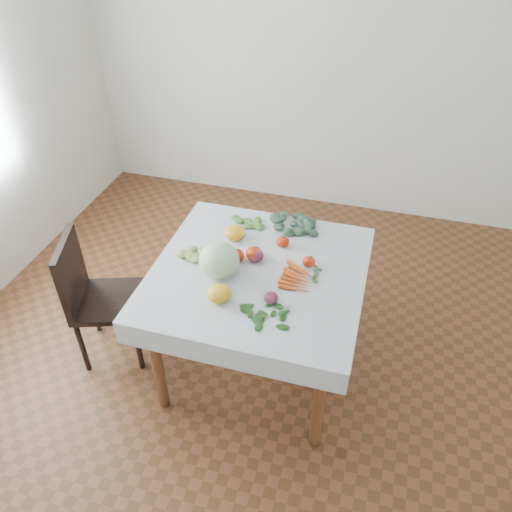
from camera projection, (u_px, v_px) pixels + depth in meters
The scene contains 19 objects.
ground at pixel (258, 363), 3.14m from camera, with size 4.00×4.00×0.00m, color brown.
back_wall at pixel (329, 50), 3.81m from camera, with size 4.00×0.04×2.70m, color white.
table at pixel (258, 285), 2.73m from camera, with size 1.00×1.00×0.75m.
tablecloth at pixel (258, 271), 2.67m from camera, with size 1.12×1.12×0.01m, color white.
chair at pixel (93, 292), 2.93m from camera, with size 0.49×0.49×0.85m.
cabbage at pixel (219, 260), 2.59m from camera, with size 0.21×0.21×0.19m, color beige.
tomato_a at pixel (283, 242), 2.82m from camera, with size 0.07×0.07×0.06m, color red.
tomato_b at pixel (254, 254), 2.72m from camera, with size 0.09×0.09×0.08m, color red.
tomato_c at pixel (237, 256), 2.71m from camera, with size 0.08×0.08×0.07m, color red.
tomato_d at pixel (309, 261), 2.68m from camera, with size 0.07×0.07×0.06m, color red.
heirloom_back at pixel (234, 233), 2.87m from camera, with size 0.12×0.12×0.08m, color yellow.
heirloom_front at pixel (219, 293), 2.46m from camera, with size 0.12×0.12×0.08m, color yellow.
onion_a at pixel (256, 255), 2.71m from camera, with size 0.09×0.09×0.07m, color #59192F.
onion_b at pixel (271, 298), 2.46m from camera, with size 0.07×0.07×0.06m, color #59192F.
tomatillo_cluster at pixel (192, 253), 2.75m from camera, with size 0.15×0.10×0.05m.
carrot_bunch at pixel (299, 279), 2.59m from camera, with size 0.18×0.24×0.03m.
kale_bunch at pixel (292, 225), 2.97m from camera, with size 0.27×0.26×0.04m.
basil_bunch at pixel (262, 317), 2.39m from camera, with size 0.23×0.20×0.01m.
dill_bunch at pixel (246, 221), 3.02m from camera, with size 0.20×0.19×0.02m.
Camera 1 is at (0.55, -1.97, 2.47)m, focal length 35.00 mm.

